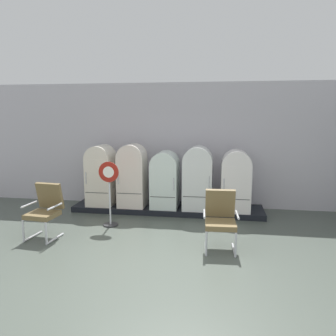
# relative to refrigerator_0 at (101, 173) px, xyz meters

# --- Properties ---
(ground) EXTENTS (12.00, 10.00, 0.05)m
(ground) POSITION_rel_refrigerator_0_xyz_m (1.65, -2.92, -0.94)
(ground) COLOR #464E46
(back_wall) EXTENTS (11.76, 0.12, 3.15)m
(back_wall) POSITION_rel_refrigerator_0_xyz_m (1.65, 0.74, 0.67)
(back_wall) COLOR silver
(back_wall) RESTS_ON ground
(display_plinth) EXTENTS (4.63, 0.95, 0.13)m
(display_plinth) POSITION_rel_refrigerator_0_xyz_m (1.65, 0.11, -0.85)
(display_plinth) COLOR black
(display_plinth) RESTS_ON ground
(refrigerator_0) EXTENTS (0.62, 0.68, 1.49)m
(refrigerator_0) POSITION_rel_refrigerator_0_xyz_m (0.00, 0.00, 0.00)
(refrigerator_0) COLOR silver
(refrigerator_0) RESTS_ON display_plinth
(refrigerator_1) EXTENTS (0.64, 0.62, 1.53)m
(refrigerator_1) POSITION_rel_refrigerator_0_xyz_m (0.81, -0.03, 0.02)
(refrigerator_1) COLOR silver
(refrigerator_1) RESTS_ON display_plinth
(refrigerator_2) EXTENTS (0.64, 0.68, 1.37)m
(refrigerator_2) POSITION_rel_refrigerator_0_xyz_m (1.60, 0.00, -0.07)
(refrigerator_2) COLOR silver
(refrigerator_2) RESTS_ON display_plinth
(refrigerator_3) EXTENTS (0.68, 0.64, 1.50)m
(refrigerator_3) POSITION_rel_refrigerator_0_xyz_m (2.39, -0.02, -0.00)
(refrigerator_3) COLOR silver
(refrigerator_3) RESTS_ON display_plinth
(refrigerator_4) EXTENTS (0.67, 0.65, 1.42)m
(refrigerator_4) POSITION_rel_refrigerator_0_xyz_m (3.28, -0.02, -0.04)
(refrigerator_4) COLOR white
(refrigerator_4) RESTS_ON display_plinth
(armchair_left) EXTENTS (0.64, 0.68, 1.05)m
(armchair_left) POSITION_rel_refrigerator_0_xyz_m (-0.41, -1.95, -0.34)
(armchair_left) COLOR silver
(armchair_left) RESTS_ON ground
(armchair_right) EXTENTS (0.62, 0.66, 1.05)m
(armchair_right) POSITION_rel_refrigerator_0_xyz_m (2.93, -1.99, -0.34)
(armchair_right) COLOR silver
(armchair_right) RESTS_ON ground
(sign_stand) EXTENTS (0.43, 0.32, 1.39)m
(sign_stand) POSITION_rel_refrigerator_0_xyz_m (0.60, -1.14, -0.26)
(sign_stand) COLOR #2D2D30
(sign_stand) RESTS_ON ground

